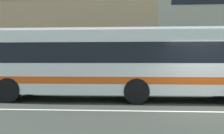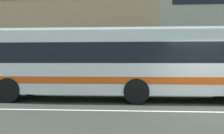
# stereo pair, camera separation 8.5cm
# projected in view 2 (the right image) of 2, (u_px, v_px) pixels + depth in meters

# --- Properties ---
(ground_plane) EXTENTS (160.00, 160.00, 0.00)m
(ground_plane) POSITION_uv_depth(u_px,v_px,m) (214.00, 112.00, 8.91)
(ground_plane) COLOR #31342D
(lane_centre_line) EXTENTS (60.00, 0.16, 0.01)m
(lane_centre_line) POSITION_uv_depth(u_px,v_px,m) (214.00, 112.00, 8.91)
(lane_centre_line) COLOR silver
(lane_centre_line) RESTS_ON ground_plane
(hedge_row_far) EXTENTS (19.68, 1.10, 1.07)m
(hedge_row_far) POSITION_uv_depth(u_px,v_px,m) (173.00, 81.00, 15.61)
(hedge_row_far) COLOR #2F6625
(hedge_row_far) RESTS_ON ground_plane
(apartment_block_left) EXTENTS (21.94, 11.58, 13.58)m
(apartment_block_left) POSITION_uv_depth(u_px,v_px,m) (43.00, 10.00, 27.20)
(apartment_block_left) COLOR tan
(apartment_block_left) RESTS_ON ground_plane
(transit_bus) EXTENTS (10.96, 2.58, 3.02)m
(transit_bus) POSITION_uv_depth(u_px,v_px,m) (121.00, 61.00, 11.77)
(transit_bus) COLOR white
(transit_bus) RESTS_ON ground_plane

